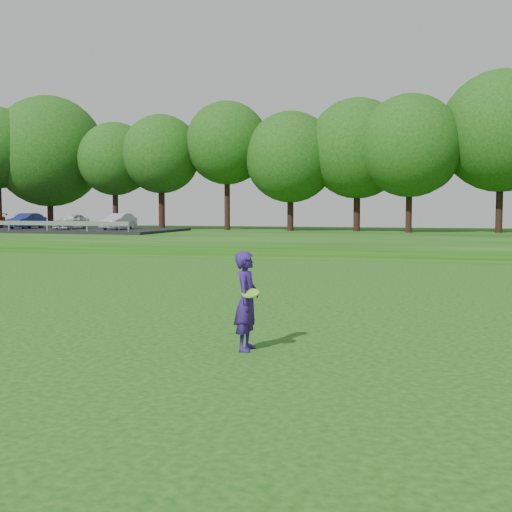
# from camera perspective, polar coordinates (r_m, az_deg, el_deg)

# --- Properties ---
(ground) EXTENTS (140.00, 140.00, 0.00)m
(ground) POSITION_cam_1_polar(r_m,az_deg,el_deg) (12.73, -19.08, -6.92)
(ground) COLOR #13440D
(ground) RESTS_ON ground
(berm) EXTENTS (130.00, 30.00, 0.60)m
(berm) POSITION_cam_1_polar(r_m,az_deg,el_deg) (44.81, 6.86, 1.59)
(berm) COLOR #13440D
(berm) RESTS_ON ground
(walking_path) EXTENTS (130.00, 1.60, 0.04)m
(walking_path) POSITION_cam_1_polar(r_m,az_deg,el_deg) (31.13, 2.67, -0.11)
(walking_path) COLOR gray
(walking_path) RESTS_ON ground
(treeline) EXTENTS (104.00, 7.00, 15.00)m
(treeline) POSITION_cam_1_polar(r_m,az_deg,el_deg) (49.04, 7.72, 10.94)
(treeline) COLOR #0F4411
(treeline) RESTS_ON berm
(parking_lot) EXTENTS (24.00, 9.00, 1.38)m
(parking_lot) POSITION_cam_1_polar(r_m,az_deg,el_deg) (53.52, -20.37, 2.58)
(parking_lot) COLOR black
(parking_lot) RESTS_ON berm
(woman) EXTENTS (0.48, 0.64, 1.69)m
(woman) POSITION_cam_1_polar(r_m,az_deg,el_deg) (10.90, -0.82, -4.02)
(woman) COLOR navy
(woman) RESTS_ON ground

